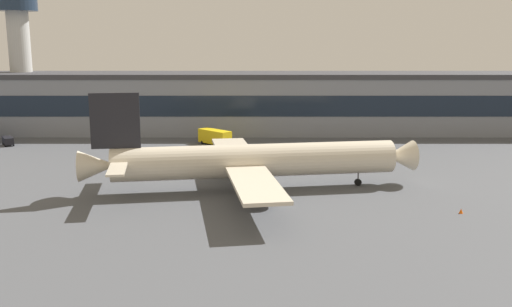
% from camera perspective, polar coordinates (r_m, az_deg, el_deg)
% --- Properties ---
extents(ground_plane, '(600.00, 600.00, 0.00)m').
position_cam_1_polar(ground_plane, '(91.06, 0.78, -3.36)').
color(ground_plane, '#4C4F54').
extents(terminal_building, '(203.11, 17.64, 15.00)m').
position_cam_1_polar(terminal_building, '(144.22, 0.51, 5.13)').
color(terminal_building, gray).
rests_on(terminal_building, ground_plane).
extents(airliner, '(52.55, 45.10, 15.49)m').
position_cam_1_polar(airliner, '(88.07, -0.58, -0.74)').
color(airliner, beige).
rests_on(airliner, ground_plane).
extents(control_tower, '(10.27, 10.27, 36.20)m').
position_cam_1_polar(control_tower, '(158.71, -22.62, 10.20)').
color(control_tower, '#B7B7B2').
rests_on(control_tower, ground_plane).
extents(follow_me_car, '(3.90, 4.75, 1.85)m').
position_cam_1_polar(follow_me_car, '(137.90, -23.57, 1.20)').
color(follow_me_car, black).
rests_on(follow_me_car, ground_plane).
extents(fuel_truck, '(7.91, 7.93, 3.35)m').
position_cam_1_polar(fuel_truck, '(127.18, -4.07, 1.70)').
color(fuel_truck, yellow).
rests_on(fuel_truck, ground_plane).
extents(traffic_cone_0, '(0.55, 0.55, 0.68)m').
position_cam_1_polar(traffic_cone_0, '(82.15, 19.89, -5.44)').
color(traffic_cone_0, '#F2590C').
rests_on(traffic_cone_0, ground_plane).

